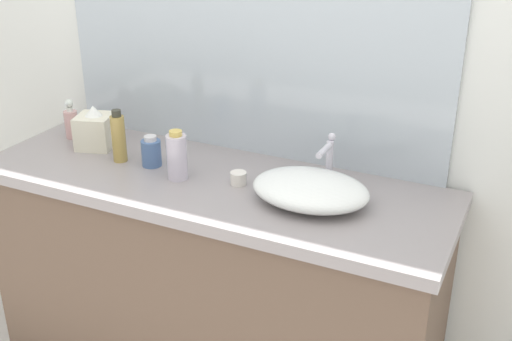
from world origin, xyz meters
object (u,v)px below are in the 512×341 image
Objects in this scene: soap_dispenser at (71,122)px; perfume_bottle at (151,152)px; spray_can at (177,156)px; candle_jar at (238,178)px; lotion_bottle at (119,137)px; tissue_box at (95,130)px; sink_basin at (310,189)px.

perfume_bottle is at bearing -11.95° from soap_dispenser.
spray_can is (0.15, -0.06, 0.03)m from perfume_bottle.
lotion_bottle is at bearing -178.76° from candle_jar.
candle_jar is at bearing -0.69° from perfume_bottle.
lotion_bottle is at bearing -19.02° from soap_dispenser.
candle_jar is (0.67, -0.06, -0.05)m from tissue_box.
spray_can reaches higher than candle_jar.
perfume_bottle is (-0.65, 0.03, 0.01)m from sink_basin.
perfume_bottle is at bearing 6.51° from lotion_bottle.
spray_can reaches higher than perfume_bottle.
spray_can is at bearing -176.71° from sink_basin.
candle_jar is (0.22, 0.05, -0.06)m from spray_can.
tissue_box is at bearing 166.05° from spray_can.
lotion_bottle is (-0.78, 0.01, 0.05)m from sink_basin.
perfume_bottle reaches higher than candle_jar.
sink_basin is at bearing -4.53° from candle_jar.
lotion_bottle is at bearing 171.97° from spray_can.
soap_dispenser is at bearing 160.98° from lotion_bottle.
tissue_box reaches higher than sink_basin.
soap_dispenser is 1.40× the size of perfume_bottle.
spray_can is at bearing -166.94° from candle_jar.
perfume_bottle is (0.13, 0.02, -0.04)m from lotion_bottle.
perfume_bottle is 0.37m from candle_jar.
candle_jar is at bearing 175.47° from sink_basin.
soap_dispenser is at bearing 165.94° from spray_can.
perfume_bottle is at bearing 159.67° from spray_can.
soap_dispenser is 0.63m from spray_can.
perfume_bottle is 0.68× the size of tissue_box.
soap_dispenser is (-1.11, 0.12, 0.02)m from sink_basin.
tissue_box reaches higher than soap_dispenser.
lotion_bottle reaches higher than spray_can.
sink_basin is 0.28m from candle_jar.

